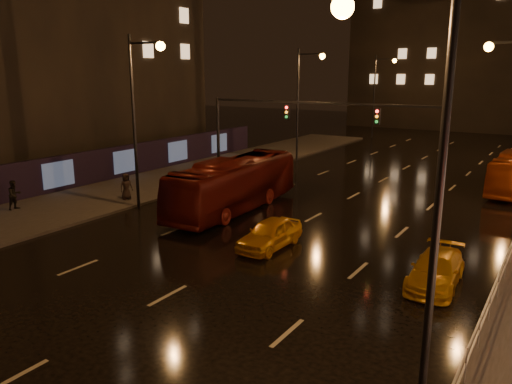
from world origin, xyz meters
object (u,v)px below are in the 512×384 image
taxi_near (270,234)px  pedestrian_c (126,186)px  pedestrian_b (15,195)px  taxi_far (436,270)px  bus_red (234,184)px

taxi_near → pedestrian_c: bearing=169.4°
pedestrian_b → taxi_far: bearing=-89.5°
taxi_near → taxi_far: bearing=-0.5°
pedestrian_b → pedestrian_c: pedestrian_b is taller
taxi_far → pedestrian_b: size_ratio=2.44×
taxi_far → pedestrian_c: 19.64m
bus_red → pedestrian_c: size_ratio=6.63×
taxi_near → pedestrian_b: (-15.68, -2.73, 0.34)m
taxi_far → pedestrian_b: bearing=-176.7°
taxi_near → pedestrian_c: size_ratio=2.39×
taxi_near → taxi_far: (7.50, -0.16, -0.07)m
taxi_near → pedestrian_c: (-11.97, 2.41, 0.31)m
pedestrian_b → pedestrian_c: 6.34m
taxi_far → pedestrian_c: pedestrian_c is taller
taxi_near → pedestrian_c: pedestrian_c is taller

